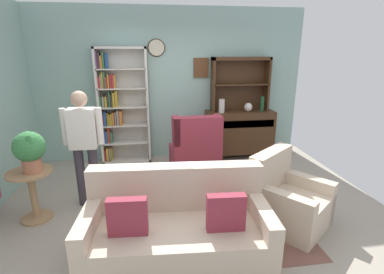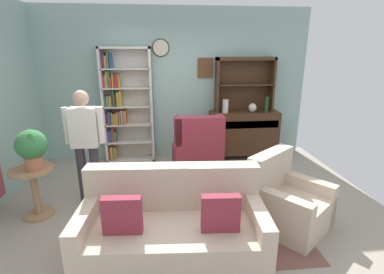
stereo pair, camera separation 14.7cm
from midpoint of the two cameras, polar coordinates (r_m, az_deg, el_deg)
ground_plane at (r=3.96m, az=-0.08°, el=-14.33°), size 5.40×4.60×0.02m
wall_back at (r=5.55m, az=-2.35°, el=10.29°), size 5.00×0.09×2.80m
area_rug at (r=3.72m, az=3.60°, el=-16.33°), size 2.27×1.80×0.01m
bookshelf at (r=5.44m, az=-12.57°, el=5.98°), size 0.90×0.30×2.10m
sideboard at (r=5.68m, az=10.88°, el=0.94°), size 1.30×0.45×0.92m
sideboard_hutch at (r=5.60m, az=11.17°, el=11.64°), size 1.10×0.26×1.00m
vase_tall at (r=5.39m, az=7.44°, el=6.09°), size 0.11×0.11×0.25m
vase_round at (r=5.55m, az=12.66°, el=5.71°), size 0.15×0.15×0.17m
bottle_wine at (r=5.60m, az=15.31°, el=6.26°), size 0.07×0.07×0.29m
couch_floral at (r=3.03m, az=-2.39°, el=-17.95°), size 1.85×0.96×0.90m
armchair_floral at (r=3.71m, az=19.41°, el=-12.35°), size 1.07×1.08×0.88m
wingback_chair at (r=4.84m, az=1.94°, el=-3.15°), size 0.81×0.83×1.05m
plant_stand at (r=4.11m, az=-27.87°, el=-8.76°), size 0.52×0.52×0.65m
potted_plant_large at (r=3.88m, az=-28.29°, el=-1.73°), size 0.36×0.36×0.50m
person_reading at (r=4.01m, az=-19.43°, el=-0.56°), size 0.52×0.21×1.56m
coffee_table at (r=3.81m, az=0.66°, el=-9.43°), size 0.80×0.50×0.42m
book_stack at (r=3.71m, az=2.08°, el=-8.50°), size 0.19×0.14×0.06m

